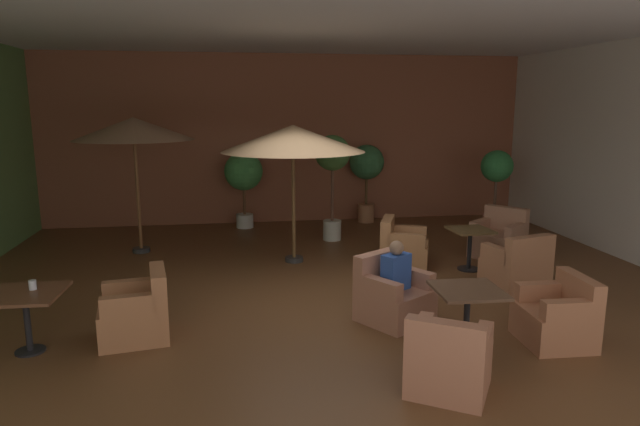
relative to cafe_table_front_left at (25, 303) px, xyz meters
The scene contains 21 objects.
ground_plane 3.96m from the cafe_table_front_left, 22.53° to the left, with size 11.23×10.33×0.02m, color brown.
wall_back_brick 7.67m from the cafe_table_front_left, 61.36° to the left, with size 11.23×0.08×3.84m, color brown.
ceiling_slab 5.12m from the cafe_table_front_left, 22.53° to the left, with size 11.23×10.33×0.06m, color silver.
cafe_table_front_left is the anchor object (origin of this frame).
armchair_front_left_east 1.19m from the cafe_table_front_left, ahead, with size 0.87×0.83×0.83m.
cafe_table_front_right 6.56m from the cafe_table_front_left, 19.64° to the left, with size 0.68×0.68×0.70m.
armchair_front_right_north 7.62m from the cafe_table_front_left, 22.35° to the left, with size 1.12×1.12×0.88m.
armchair_front_right_east 5.77m from the cafe_table_front_left, 26.90° to the left, with size 1.00×1.00×0.82m.
armchair_front_right_south 6.55m from the cafe_table_front_left, ahead, with size 0.96×0.88×0.87m.
cafe_table_mid_center 4.92m from the cafe_table_front_left, ahead, with size 0.76×0.76×0.70m.
armchair_mid_center_north 6.02m from the cafe_table_front_left, ahead, with size 0.75×0.82×0.80m.
armchair_mid_center_east 4.30m from the cafe_table_front_left, ahead, with size 1.07×1.06×0.86m.
armchair_mid_center_south 4.58m from the cafe_table_front_left, 20.02° to the right, with size 1.01×1.01×0.81m.
patio_umbrella_tall_red 4.86m from the cafe_table_front_left, 43.43° to the left, with size 2.46×2.46×2.39m.
patio_umbrella_center_beige 4.60m from the cafe_table_front_left, 82.27° to the left, with size 2.15×2.15×2.50m.
potted_tree_left_corner 8.24m from the cafe_table_front_left, 49.09° to the left, with size 0.80×0.80×1.81m.
potted_tree_mid_left 6.36m from the cafe_table_front_left, 47.09° to the left, with size 0.71×0.71×2.13m.
potted_tree_mid_right 6.59m from the cafe_table_front_left, 67.11° to the left, with size 0.85×0.85×1.69m.
potted_tree_right_corner 9.33m from the cafe_table_front_left, 31.66° to the left, with size 0.68×0.68×1.76m.
patron_blue_shirt 4.31m from the cafe_table_front_left, ahead, with size 0.42×0.37×0.63m.
iced_drink_cup 0.21m from the cafe_table_front_left, 56.43° to the left, with size 0.08×0.08×0.11m, color white.
Camera 1 is at (-1.32, -7.76, 2.75)m, focal length 31.21 mm.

